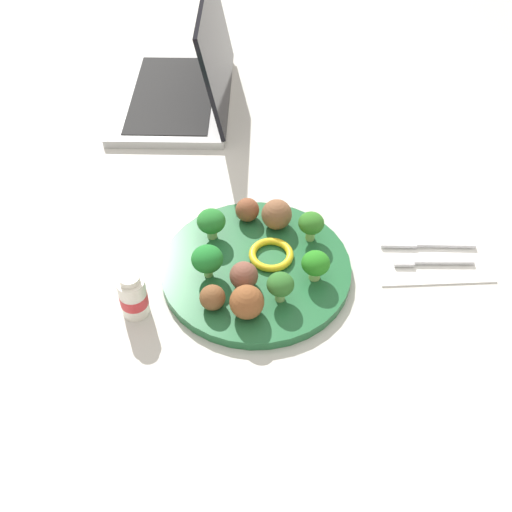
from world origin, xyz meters
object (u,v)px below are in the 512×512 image
broccoli_floret_near_rim (316,264)px  napkin (430,254)px  meatball_near_rim (247,302)px  meatball_front_left (246,210)px  pepper_ring_mid_right (271,255)px  broccoli_floret_mid_left (311,224)px  laptop (185,84)px  meatball_mid_left (212,298)px  broccoli_floret_far_rim (207,259)px  broccoli_floret_front_right (280,285)px  knife (423,243)px  meatball_back_left (277,214)px  yogurt_bottle (133,296)px  fork (428,261)px  broccoli_floret_back_right (211,222)px  plate (256,269)px  meatball_center (244,276)px

broccoli_floret_near_rim → napkin: size_ratio=0.27×
meatball_near_rim → napkin: bearing=-163.5°
meatball_front_left → pepper_ring_mid_right: (-0.03, 0.09, -0.01)m
broccoli_floret_mid_left → laptop: (0.16, -0.43, -0.01)m
broccoli_floret_near_rim → meatball_mid_left: 0.15m
broccoli_floret_far_rim → pepper_ring_mid_right: (-0.10, -0.02, -0.03)m
napkin → broccoli_floret_front_right: bearing=15.6°
napkin → broccoli_floret_far_rim: bearing=1.5°
broccoli_floret_near_rim → knife: (-0.18, -0.05, -0.04)m
meatball_back_left → knife: 0.23m
meatball_front_left → pepper_ring_mid_right: bearing=107.0°
broccoli_floret_near_rim → yogurt_bottle: yogurt_bottle is taller
broccoli_floret_front_right → pepper_ring_mid_right: (-0.00, -0.08, -0.02)m
broccoli_floret_mid_left → fork: size_ratio=0.40×
broccoli_floret_mid_left → broccoli_floret_near_rim: bearing=83.4°
meatball_near_rim → pepper_ring_mid_right: size_ratio=0.71×
broccoli_floret_far_rim → fork: bearing=178.6°
napkin → laptop: bearing=-54.3°
broccoli_floret_mid_left → broccoli_floret_front_right: bearing=60.0°
broccoli_floret_back_right → meatball_back_left: (-0.10, -0.01, -0.01)m
broccoli_floret_back_right → yogurt_bottle: size_ratio=0.68×
plate → meatball_near_rim: size_ratio=5.91×
meatball_mid_left → meatball_front_left: meatball_front_left is taller
broccoli_floret_back_right → broccoli_floret_near_rim: 0.17m
meatball_front_left → broccoli_floret_far_rim: bearing=58.3°
broccoli_floret_front_right → meatball_back_left: size_ratio=0.98×
meatball_center → pepper_ring_mid_right: (-0.05, -0.05, -0.01)m
laptop → meatball_center: bearing=95.9°
plate → pepper_ring_mid_right: bearing=-150.8°
broccoli_floret_mid_left → pepper_ring_mid_right: broccoli_floret_mid_left is taller
broccoli_floret_mid_left → napkin: broccoli_floret_mid_left is taller
knife → pepper_ring_mid_right: bearing=1.3°
napkin → fork: fork is taller
meatball_front_left → meatball_near_rim: (0.02, 0.19, 0.00)m
broccoli_floret_mid_left → yogurt_bottle: yogurt_bottle is taller
laptop → broccoli_floret_near_rim: bearing=106.9°
meatball_near_rim → fork: size_ratio=0.39×
broccoli_floret_far_rim → napkin: broccoli_floret_far_rim is taller
meatball_front_left → plate: bearing=91.3°
broccoli_floret_front_right → broccoli_floret_near_rim: bearing=-149.4°
broccoli_floret_back_right → napkin: 0.34m
broccoli_floret_far_rim → yogurt_bottle: bearing=21.3°
meatball_front_left → napkin: size_ratio=0.22×
plate → meatball_center: meatball_center is taller
broccoli_floret_near_rim → knife: size_ratio=0.32×
meatball_center → knife: bearing=-169.1°
broccoli_floret_front_right → meatball_center: 0.06m
meatball_front_left → knife: meatball_front_left is taller
meatball_near_rim → meatball_back_left: bearing=-111.9°
broccoli_floret_near_rim → meatball_mid_left: size_ratio=1.30×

